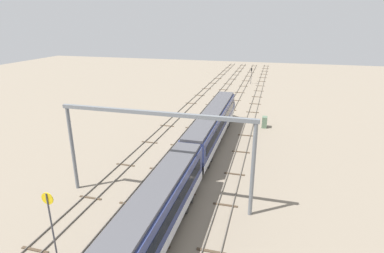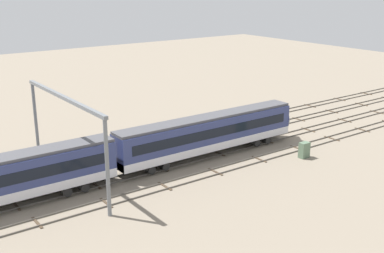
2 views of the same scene
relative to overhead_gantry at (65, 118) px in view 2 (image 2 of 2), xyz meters
name	(u,v)px [view 2 (image 2 of 2)]	position (x,y,z in m)	size (l,w,h in m)	color
ground_plane	(181,155)	(13.96, -0.03, -6.91)	(193.08, 193.08, 0.00)	gray
track_near_foreground	(215,172)	(13.96, -6.70, -6.84)	(177.08, 2.40, 0.16)	#59544C
track_with_train	(191,160)	(13.96, -2.25, -6.84)	(177.08, 2.40, 0.16)	#59544C
track_middle	(170,149)	(13.96, 2.20, -6.84)	(177.08, 2.40, 0.16)	#59544C
track_second_far	(151,140)	(13.96, 6.65, -6.84)	(177.08, 2.40, 0.16)	#59544C
overhead_gantry	(65,118)	(0.00, 0.00, 0.00)	(0.40, 18.82, 9.24)	slate
relay_cabinet	(304,150)	(25.22, -9.28, -5.97)	(1.21, 0.80, 1.87)	#597259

